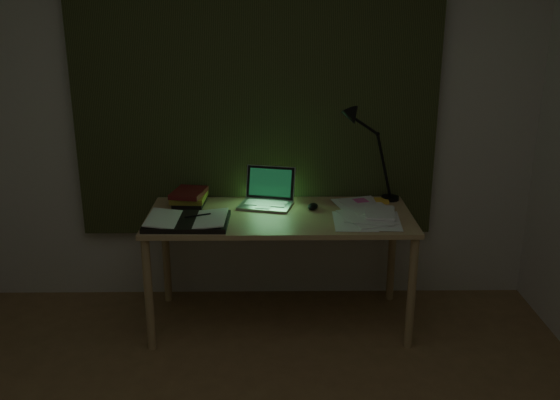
# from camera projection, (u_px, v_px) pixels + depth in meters

# --- Properties ---
(wall_back) EXTENTS (3.50, 0.00, 2.50)m
(wall_back) POSITION_uv_depth(u_px,v_px,m) (256.00, 106.00, 3.81)
(wall_back) COLOR beige
(wall_back) RESTS_ON ground
(curtain) EXTENTS (2.20, 0.06, 2.00)m
(curtain) POSITION_uv_depth(u_px,v_px,m) (256.00, 74.00, 3.71)
(curtain) COLOR #2B3319
(curtain) RESTS_ON wall_back
(desk) EXTENTS (1.52, 0.67, 0.69)m
(desk) POSITION_uv_depth(u_px,v_px,m) (280.00, 269.00, 3.70)
(desk) COLOR tan
(desk) RESTS_ON floor
(laptop) EXTENTS (0.37, 0.40, 0.22)m
(laptop) POSITION_uv_depth(u_px,v_px,m) (265.00, 189.00, 3.69)
(laptop) COLOR #B0B0B5
(laptop) RESTS_ON desk
(open_textbook) EXTENTS (0.46, 0.33, 0.04)m
(open_textbook) POSITION_uv_depth(u_px,v_px,m) (187.00, 220.00, 3.43)
(open_textbook) COLOR white
(open_textbook) RESTS_ON desk
(book_stack) EXTENTS (0.21, 0.25, 0.09)m
(book_stack) POSITION_uv_depth(u_px,v_px,m) (189.00, 197.00, 3.75)
(book_stack) COLOR white
(book_stack) RESTS_ON desk
(loose_papers) EXTENTS (0.45, 0.47, 0.02)m
(loose_papers) POSITION_uv_depth(u_px,v_px,m) (369.00, 213.00, 3.58)
(loose_papers) COLOR white
(loose_papers) RESTS_ON desk
(mouse) EXTENTS (0.08, 0.11, 0.03)m
(mouse) POSITION_uv_depth(u_px,v_px,m) (313.00, 206.00, 3.67)
(mouse) COLOR black
(mouse) RESTS_ON desk
(sticky_yellow) EXTENTS (0.08, 0.08, 0.02)m
(sticky_yellow) POSITION_uv_depth(u_px,v_px,m) (381.00, 201.00, 3.80)
(sticky_yellow) COLOR yellow
(sticky_yellow) RESTS_ON desk
(sticky_pink) EXTENTS (0.09, 0.09, 0.02)m
(sticky_pink) POSITION_uv_depth(u_px,v_px,m) (361.00, 201.00, 3.79)
(sticky_pink) COLOR #ED5CAC
(sticky_pink) RESTS_ON desk
(desk_lamp) EXTENTS (0.44, 0.36, 0.59)m
(desk_lamp) POSITION_uv_depth(u_px,v_px,m) (393.00, 153.00, 3.76)
(desk_lamp) COLOR black
(desk_lamp) RESTS_ON desk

